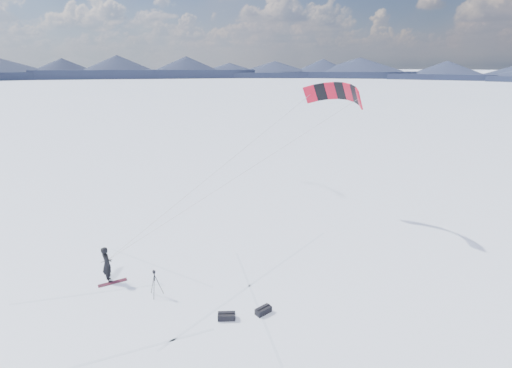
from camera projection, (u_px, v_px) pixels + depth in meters
name	position (u px, v px, depth m)	size (l,w,h in m)	color
ground	(168.00, 309.00, 16.84)	(1800.00, 1800.00, 0.00)	white
horizon_hills	(162.00, 239.00, 15.78)	(704.00, 705.94, 8.61)	#161D32
snow_tracks	(136.00, 321.00, 16.00)	(13.93, 10.25, 0.01)	silver
snowkiter	(109.00, 281.00, 19.02)	(0.70, 0.46, 1.92)	black
snowboard	(113.00, 283.00, 18.83)	(1.39, 0.26, 0.04)	maroon
tripod	(155.00, 280.00, 17.56)	(0.57, 0.65, 1.34)	black
gear_bag_a	(263.00, 310.00, 16.50)	(0.80, 0.53, 0.33)	black
gear_bag_b	(226.00, 316.00, 16.11)	(0.84, 0.62, 0.35)	black
power_kite	(335.00, 95.00, 24.88)	(16.54, 5.44, 8.35)	red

